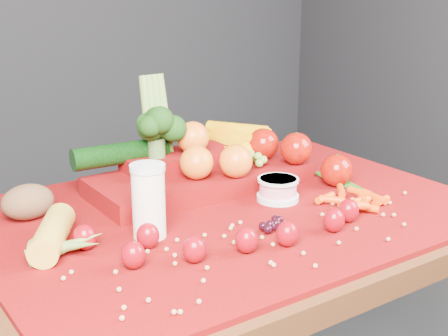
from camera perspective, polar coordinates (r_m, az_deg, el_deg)
table at (r=1.40m, az=0.46°, el=-7.81°), size 1.10×0.80×0.75m
red_cloth at (r=1.36m, az=0.47°, el=-3.98°), size 1.05×0.75×0.01m
milk_glass at (r=1.20m, az=-6.92°, el=-2.78°), size 0.07×0.07×0.15m
yogurt_bowl at (r=1.41m, az=4.96°, el=-1.88°), size 0.10×0.10×0.05m
strawberry_scatter at (r=1.18m, az=-0.68°, el=-5.76°), size 0.54×0.28×0.05m
dark_grape_cluster at (r=1.25m, az=4.64°, el=-5.21°), size 0.06×0.05×0.03m
soybean_scatter at (r=1.21m, az=5.90°, el=-6.36°), size 0.84×0.24×0.01m
corn_ear at (r=1.18m, az=-14.61°, el=-6.62°), size 0.25×0.26×0.06m
potato at (r=1.36m, az=-17.51°, el=-2.98°), size 0.11×0.08×0.07m
baby_carrot_pile at (r=1.41m, az=11.97°, el=-2.65°), size 0.17×0.17×0.03m
green_bean_pile at (r=1.55m, az=10.59°, el=-1.16°), size 0.14×0.12×0.01m
produce_mound at (r=1.49m, az=-1.56°, el=0.54°), size 0.60×0.37×0.27m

